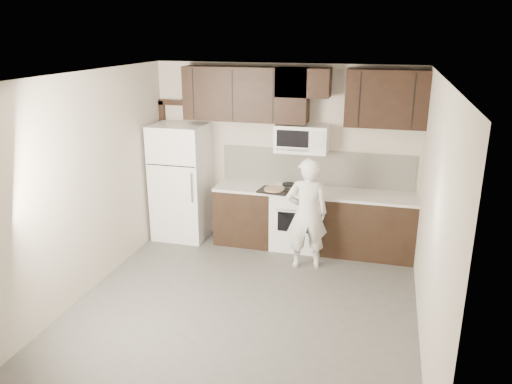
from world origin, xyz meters
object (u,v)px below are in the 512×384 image
at_px(stove, 298,218).
at_px(person, 307,214).
at_px(microwave, 302,138).
at_px(refrigerator, 181,182).

bearing_deg(stove, person, -70.50).
xyz_separation_m(stove, microwave, (-0.00, 0.12, 1.19)).
xyz_separation_m(microwave, person, (0.23, -0.76, -0.87)).
bearing_deg(person, stove, -86.08).
distance_m(stove, refrigerator, 1.90).
bearing_deg(person, refrigerator, -31.60).
xyz_separation_m(stove, person, (0.23, -0.65, 0.32)).
bearing_deg(person, microwave, -88.89).
xyz_separation_m(microwave, refrigerator, (-1.85, -0.17, -0.75)).
height_order(microwave, person, microwave).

